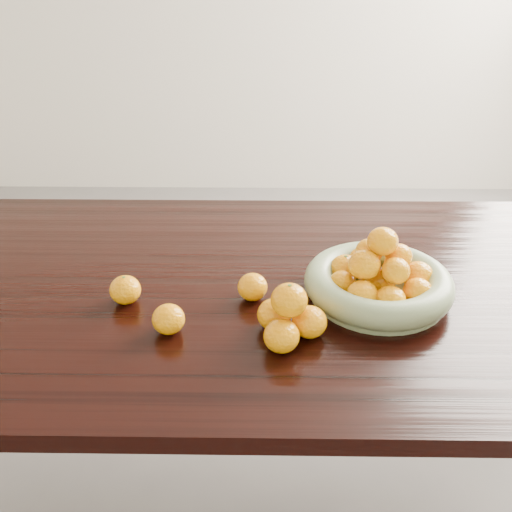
{
  "coord_description": "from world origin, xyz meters",
  "views": [
    {
      "loc": [
        0.01,
        -1.18,
        1.46
      ],
      "look_at": [
        -0.01,
        -0.02,
        0.83
      ],
      "focal_mm": 40.0,
      "sensor_mm": 36.0,
      "label": 1
    }
  ],
  "objects_px": {
    "fruit_bowl": "(379,280)",
    "loose_orange_0": "(125,290)",
    "orange_pyramid": "(289,318)",
    "dining_table": "(259,312)"
  },
  "relations": [
    {
      "from": "fruit_bowl",
      "to": "loose_orange_0",
      "type": "distance_m",
      "value": 0.57
    },
    {
      "from": "fruit_bowl",
      "to": "orange_pyramid",
      "type": "xyz_separation_m",
      "value": [
        -0.21,
        -0.16,
        0.0
      ]
    },
    {
      "from": "fruit_bowl",
      "to": "orange_pyramid",
      "type": "relative_size",
      "value": 2.28
    },
    {
      "from": "fruit_bowl",
      "to": "orange_pyramid",
      "type": "distance_m",
      "value": 0.26
    },
    {
      "from": "fruit_bowl",
      "to": "orange_pyramid",
      "type": "bearing_deg",
      "value": -143.05
    },
    {
      "from": "orange_pyramid",
      "to": "loose_orange_0",
      "type": "relative_size",
      "value": 2.1
    },
    {
      "from": "orange_pyramid",
      "to": "fruit_bowl",
      "type": "bearing_deg",
      "value": 36.95
    },
    {
      "from": "dining_table",
      "to": "orange_pyramid",
      "type": "xyz_separation_m",
      "value": [
        0.06,
        -0.22,
        0.14
      ]
    },
    {
      "from": "orange_pyramid",
      "to": "loose_orange_0",
      "type": "height_order",
      "value": "orange_pyramid"
    },
    {
      "from": "dining_table",
      "to": "loose_orange_0",
      "type": "height_order",
      "value": "loose_orange_0"
    }
  ]
}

